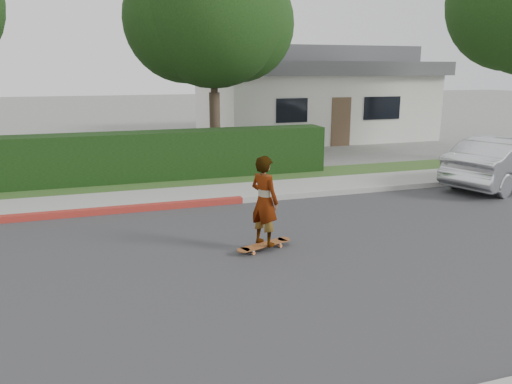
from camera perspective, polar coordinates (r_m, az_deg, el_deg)
ground at (r=8.58m, az=-0.38°, el=-8.59°), size 120.00×120.00×0.00m
road at (r=8.58m, az=-0.38°, el=-8.56°), size 60.00×8.00×0.01m
curb_far at (r=12.33m, az=-6.13°, el=-1.27°), size 60.00×0.20×0.15m
sidewalk_far at (r=13.18m, az=-6.94°, el=-0.36°), size 60.00×1.60×0.12m
planting_strip at (r=14.72m, az=-8.14°, el=1.06°), size 60.00×1.60×0.10m
hedge at (r=14.99m, az=-20.02°, el=3.32°), size 15.00×1.00×1.50m
tree_center at (r=17.27m, az=-5.15°, el=19.23°), size 5.66×4.84×7.44m
house at (r=25.77m, az=6.00°, el=11.17°), size 10.60×8.60×4.30m
skateboard at (r=9.31m, az=0.95°, el=-6.07°), size 1.20×0.62×0.11m
skateboarder at (r=9.05m, az=0.97°, el=-1.01°), size 0.64×0.72×1.66m
car_silver at (r=15.83m, az=26.70°, el=3.09°), size 4.62×2.86×1.44m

